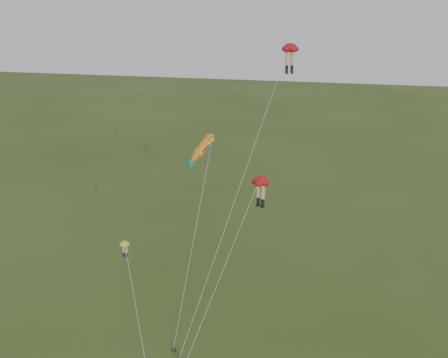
# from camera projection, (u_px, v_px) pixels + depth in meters

# --- Properties ---
(ground) EXTENTS (300.00, 300.00, 0.00)m
(ground) POSITION_uv_depth(u_px,v_px,m) (186.00, 351.00, 39.07)
(ground) COLOR #314518
(ground) RESTS_ON ground
(legs_kite_red_high) EXTENTS (7.06, 14.27, 22.65)m
(legs_kite_red_high) POSITION_uv_depth(u_px,v_px,m) (288.00, 55.00, 41.37)
(legs_kite_red_high) COLOR #B11215
(legs_kite_red_high) RESTS_ON ground
(legs_kite_red_mid) EXTENTS (5.25, 10.03, 12.77)m
(legs_kite_red_mid) POSITION_uv_depth(u_px,v_px,m) (260.00, 185.00, 39.84)
(legs_kite_red_mid) COLOR #B11215
(legs_kite_red_mid) RESTS_ON ground
(legs_kite_yellow) EXTENTS (4.56, 6.47, 8.13)m
(legs_kite_yellow) POSITION_uv_depth(u_px,v_px,m) (126.00, 254.00, 38.88)
(legs_kite_yellow) COLOR yellow
(legs_kite_yellow) RESTS_ON ground
(fish_kite) EXTENTS (2.37, 8.55, 15.97)m
(fish_kite) POSITION_uv_depth(u_px,v_px,m) (202.00, 149.00, 40.47)
(fish_kite) COLOR yellow
(fish_kite) RESTS_ON ground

